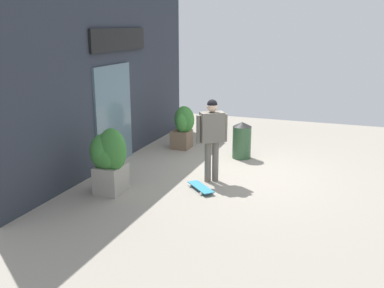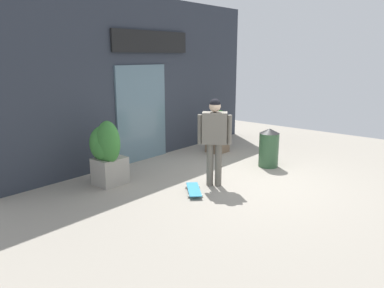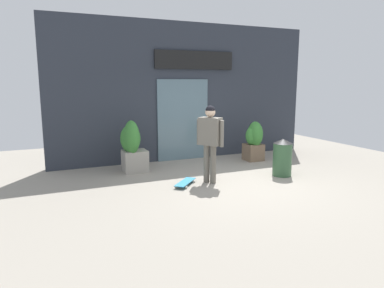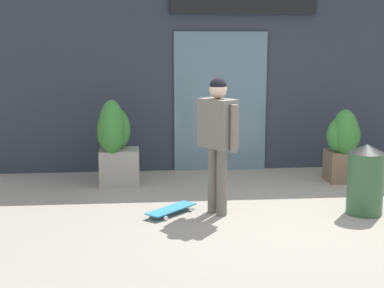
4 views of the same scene
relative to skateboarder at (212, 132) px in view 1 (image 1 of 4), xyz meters
The scene contains 7 objects.
ground_plane 1.18m from the skateboarder, 17.32° to the right, with size 12.00×12.00×0.00m, color gray.
building_facade 2.76m from the skateboarder, 78.21° to the left, with size 7.61×0.31×3.79m.
skateboarder is the anchor object (origin of this frame).
skateboard 1.13m from the skateboarder, behind, with size 0.67×0.68×0.08m.
planter_box_left 2.10m from the skateboarder, 129.44° to the left, with size 0.61×0.73×1.28m.
planter_box_right 2.59m from the skateboarder, 34.45° to the left, with size 0.52×0.57×1.11m.
trash_bin 1.92m from the skateboarder, ahead, with size 0.45×0.45×0.88m.
Camera 1 is at (-8.74, -2.45, 3.10)m, focal length 41.76 mm.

